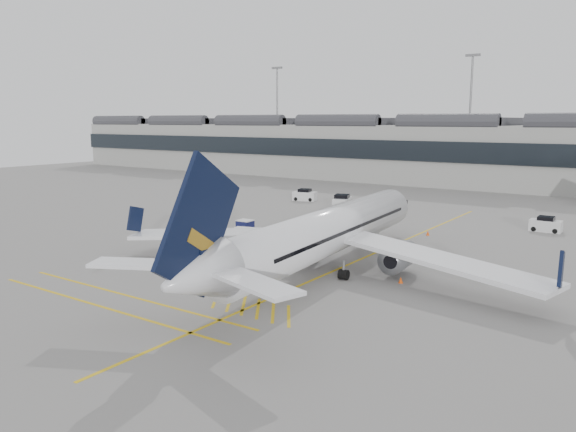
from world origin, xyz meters
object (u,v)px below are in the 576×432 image
Objects in this scene: pushback_tug at (200,253)px; airliner_main at (325,233)px; baggage_cart_a at (308,252)px; ramp_agent_a at (300,245)px; ramp_agent_b at (283,248)px; belt_loader at (260,254)px.

airliner_main is at bearing 15.79° from pushback_tug.
ramp_agent_a reaches higher than baggage_cart_a.
airliner_main is at bearing -56.90° from ramp_agent_a.
airliner_main reaches higher than baggage_cart_a.
pushback_tug is at bearing -142.44° from baggage_cart_a.
ramp_agent_a reaches higher than pushback_tug.
ramp_agent_b is at bearing 177.70° from baggage_cart_a.
belt_loader is 3.77m from ramp_agent_a.
ramp_agent_a is 0.73× the size of pushback_tug.
belt_loader is at bearing 36.71° from ramp_agent_b.
belt_loader is at bearing 36.30° from pushback_tug.
ramp_agent_a is (-1.68, 1.38, 0.09)m from baggage_cart_a.
airliner_main is 24.65× the size of ramp_agent_b.
baggage_cart_a is (-2.55, 1.41, -2.15)m from airliner_main.
ramp_agent_b is (1.03, 2.06, 0.29)m from belt_loader.
ramp_agent_a reaches higher than belt_loader.
airliner_main reaches higher than ramp_agent_a.
belt_loader is 5.13m from pushback_tug.
baggage_cart_a reaches higher than ramp_agent_b.
belt_loader reaches higher than ramp_agent_b.
airliner_main is 19.95× the size of ramp_agent_a.
airliner_main is 11.25m from pushback_tug.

